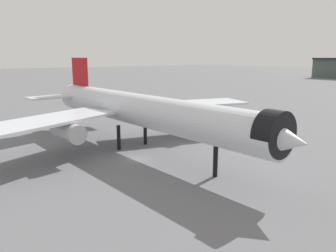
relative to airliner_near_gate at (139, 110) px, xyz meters
The scene contains 3 objects.
ground 8.94m from the airliner_near_gate, 38.95° to the right, with size 900.00×900.00×0.00m, color slate.
airliner_near_gate is the anchor object (origin of this frame).
baggage_cart_trailing 36.73m from the airliner_near_gate, behind, with size 2.88×2.79×1.82m.
Camera 1 is at (43.70, -27.00, 15.86)m, focal length 36.15 mm.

